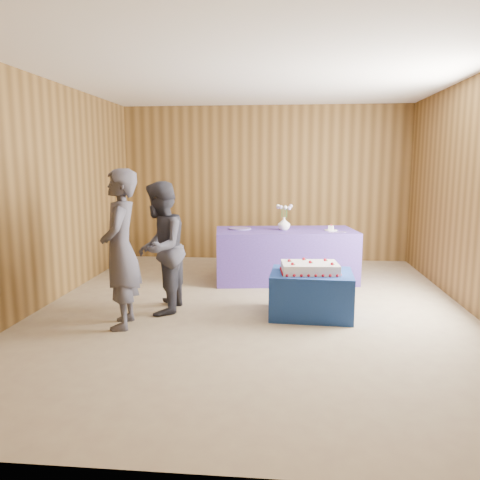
# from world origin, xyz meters

# --- Properties ---
(ground) EXTENTS (6.00, 6.00, 0.00)m
(ground) POSITION_xyz_m (0.00, 0.00, 0.00)
(ground) COLOR gray
(ground) RESTS_ON ground
(room_shell) EXTENTS (5.04, 6.04, 2.72)m
(room_shell) POSITION_xyz_m (0.00, 0.00, 1.80)
(room_shell) COLOR brown
(room_shell) RESTS_ON ground
(cake_table) EXTENTS (0.94, 0.75, 0.50)m
(cake_table) POSITION_xyz_m (0.67, -0.15, 0.25)
(cake_table) COLOR navy
(cake_table) RESTS_ON ground
(serving_table) EXTENTS (2.10, 1.17, 0.75)m
(serving_table) POSITION_xyz_m (0.38, 1.45, 0.38)
(serving_table) COLOR #523799
(serving_table) RESTS_ON ground
(sheet_cake) EXTENTS (0.68, 0.49, 0.15)m
(sheet_cake) POSITION_xyz_m (0.64, -0.19, 0.56)
(sheet_cake) COLOR silver
(sheet_cake) RESTS_ON cake_table
(vase) EXTENTS (0.21, 0.21, 0.19)m
(vase) POSITION_xyz_m (0.35, 1.42, 0.84)
(vase) COLOR white
(vase) RESTS_ON serving_table
(flower_spray) EXTENTS (0.23, 0.24, 0.18)m
(flower_spray) POSITION_xyz_m (0.35, 1.42, 1.09)
(flower_spray) COLOR #255D26
(flower_spray) RESTS_ON vase
(platter) EXTENTS (0.37, 0.37, 0.02)m
(platter) POSITION_xyz_m (-0.29, 1.44, 0.76)
(platter) COLOR #6351A2
(platter) RESTS_ON serving_table
(plate) EXTENTS (0.20, 0.20, 0.01)m
(plate) POSITION_xyz_m (1.02, 1.42, 0.76)
(plate) COLOR white
(plate) RESTS_ON serving_table
(cake_slice) EXTENTS (0.08, 0.08, 0.08)m
(cake_slice) POSITION_xyz_m (1.02, 1.42, 0.79)
(cake_slice) COLOR silver
(cake_slice) RESTS_ON plate
(knife) EXTENTS (0.26, 0.09, 0.00)m
(knife) POSITION_xyz_m (1.10, 1.27, 0.75)
(knife) COLOR silver
(knife) RESTS_ON serving_table
(guest_left) EXTENTS (0.50, 0.66, 1.65)m
(guest_left) POSITION_xyz_m (-1.32, -0.71, 0.82)
(guest_left) COLOR #3D3B46
(guest_left) RESTS_ON ground
(guest_right) EXTENTS (0.57, 0.73, 1.50)m
(guest_right) POSITION_xyz_m (-1.04, -0.20, 0.75)
(guest_right) COLOR #31313B
(guest_right) RESTS_ON ground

